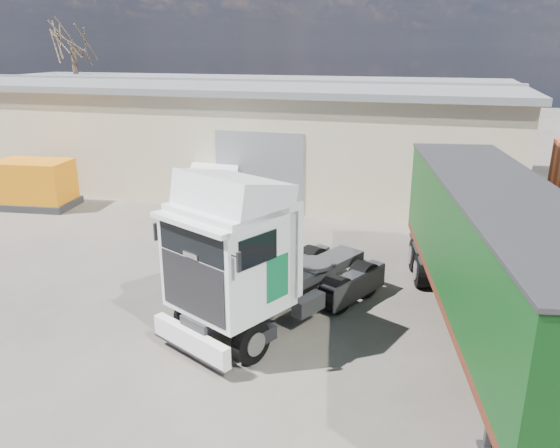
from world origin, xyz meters
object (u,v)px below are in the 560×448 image
(bare_tree, at_px, (71,32))
(tractor_unit, at_px, (254,264))
(orange_skip, at_px, (35,187))
(box_trailer, at_px, (495,252))
(panel_van, at_px, (214,194))

(bare_tree, height_order, tractor_unit, bare_tree)
(bare_tree, xyz_separation_m, orange_skip, (5.85, -12.09, -6.98))
(box_trailer, distance_m, orange_skip, 20.45)
(panel_van, distance_m, orange_skip, 8.60)
(orange_skip, bearing_deg, panel_van, -2.83)
(panel_van, xyz_separation_m, orange_skip, (-8.57, -0.61, -0.13))
(tractor_unit, bearing_deg, orange_skip, 174.96)
(box_trailer, relative_size, orange_skip, 3.34)
(tractor_unit, relative_size, panel_van, 1.25)
(bare_tree, distance_m, tractor_unit, 28.47)
(tractor_unit, height_order, orange_skip, tractor_unit)
(panel_van, bearing_deg, orange_skip, 165.07)
(tractor_unit, height_order, box_trailer, tractor_unit)
(tractor_unit, distance_m, orange_skip, 15.58)
(box_trailer, xyz_separation_m, panel_van, (-10.51, 7.82, -1.37))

